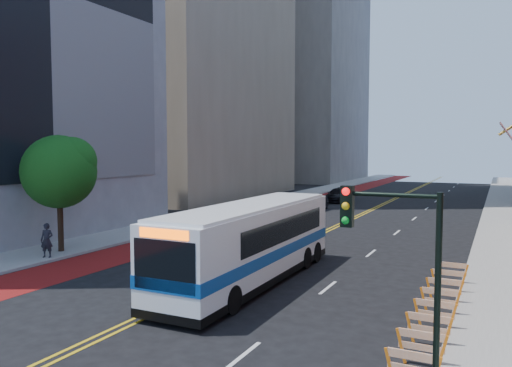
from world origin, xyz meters
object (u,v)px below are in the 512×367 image
(traffic_signal, at_px, (396,255))
(pedestrian, at_px, (47,240))
(street_tree, at_px, (60,169))
(car_c, at_px, (338,195))
(car_b, at_px, (317,203))
(car_a, at_px, (244,208))
(transit_bus, at_px, (252,241))

(traffic_signal, bearing_deg, pedestrian, 158.37)
(street_tree, xyz_separation_m, pedestrian, (0.60, -1.60, -3.82))
(car_c, bearing_deg, traffic_signal, -68.90)
(car_b, bearing_deg, traffic_signal, -75.23)
(traffic_signal, xyz_separation_m, car_a, (-18.71, 28.47, -2.96))
(car_b, xyz_separation_m, pedestrian, (-5.88, -27.57, 0.39))
(traffic_signal, height_order, transit_bus, traffic_signal)
(transit_bus, relative_size, car_c, 2.48)
(street_tree, relative_size, traffic_signal, 1.32)
(car_a, bearing_deg, car_b, 38.90)
(pedestrian, bearing_deg, traffic_signal, -44.25)
(traffic_signal, relative_size, car_c, 0.97)
(car_a, height_order, car_b, car_a)
(car_b, bearing_deg, pedestrian, -109.02)
(traffic_signal, relative_size, pedestrian, 2.71)
(traffic_signal, height_order, pedestrian, traffic_signal)
(street_tree, height_order, transit_bus, street_tree)
(street_tree, distance_m, car_a, 19.46)
(transit_bus, bearing_deg, car_c, 100.18)
(car_b, xyz_separation_m, car_c, (-0.43, 8.45, 0.06))
(traffic_signal, relative_size, car_b, 1.20)
(traffic_signal, xyz_separation_m, pedestrian, (-20.05, 7.95, -2.64))
(street_tree, xyz_separation_m, transit_bus, (12.65, -0.69, -3.04))
(car_b, height_order, pedestrian, pedestrian)
(transit_bus, height_order, pedestrian, transit_bus)
(transit_bus, xyz_separation_m, car_a, (-10.71, 19.60, -1.11))
(street_tree, height_order, traffic_signal, street_tree)
(transit_bus, height_order, car_b, transit_bus)
(car_c, bearing_deg, transit_bus, -76.63)
(transit_bus, xyz_separation_m, pedestrian, (-12.05, -0.92, -0.78))
(car_a, xyz_separation_m, car_b, (4.54, 7.05, -0.06))
(traffic_signal, xyz_separation_m, transit_bus, (-8.01, 8.87, -1.85))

